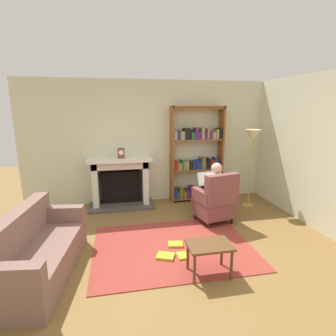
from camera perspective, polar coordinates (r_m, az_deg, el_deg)
ground at (r=3.99m, az=2.03°, el=-18.88°), size 14.00×14.00×0.00m
back_wall at (r=5.95m, az=-3.47°, el=5.63°), size 5.60×0.10×2.70m
side_wall_right at (r=5.75m, az=25.76°, el=4.12°), size 0.10×5.20×2.70m
area_rug at (r=4.24m, az=1.07°, el=-16.72°), size 2.40×1.80×0.01m
fireplace at (r=5.80m, az=-10.24°, el=-2.60°), size 1.38×0.64×1.07m
mantel_clock at (r=5.58m, az=-10.15°, el=3.19°), size 0.14×0.14×0.21m
bookshelf at (r=6.01m, az=6.26°, el=2.17°), size 1.19×0.32×2.15m
armchair_reading at (r=4.97m, az=10.34°, el=-7.04°), size 0.76×0.75×0.97m
seated_reader at (r=5.00m, az=9.68°, el=-4.51°), size 0.44×0.58×1.14m
sofa_floral at (r=3.85m, az=-26.66°, el=-16.13°), size 0.93×1.78×0.85m
side_table at (r=3.51m, az=8.98°, el=-16.93°), size 0.56×0.39×0.43m
scattered_books at (r=4.08m, az=2.08°, el=-17.59°), size 0.82×0.53×0.04m
floor_lamp at (r=5.75m, az=17.87°, el=5.42°), size 0.32×0.32×1.67m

